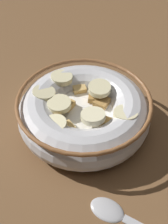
{
  "coord_description": "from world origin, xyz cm",
  "views": [
    {
      "loc": [
        28.28,
        -10.83,
        34.54
      ],
      "look_at": [
        0.0,
        0.0,
        3.0
      ],
      "focal_mm": 47.33,
      "sensor_mm": 36.0,
      "label": 1
    }
  ],
  "objects": [
    {
      "name": "cereal_bowl",
      "position": [
        -0.02,
        -0.05,
        3.12
      ],
      "size": [
        19.58,
        19.58,
        6.27
      ],
      "color": "silver",
      "rests_on": "ground_plane"
    },
    {
      "name": "ground_plane",
      "position": [
        0.0,
        0.0,
        -1.0
      ],
      "size": [
        128.35,
        128.35,
        2.0
      ],
      "primitive_type": "cube",
      "color": "brown"
    },
    {
      "name": "spoon",
      "position": [
        15.4,
        -1.09,
        0.34
      ],
      "size": [
        12.56,
        10.79,
        0.8
      ],
      "color": "#B7B7BC",
      "rests_on": "ground_plane"
    }
  ]
}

